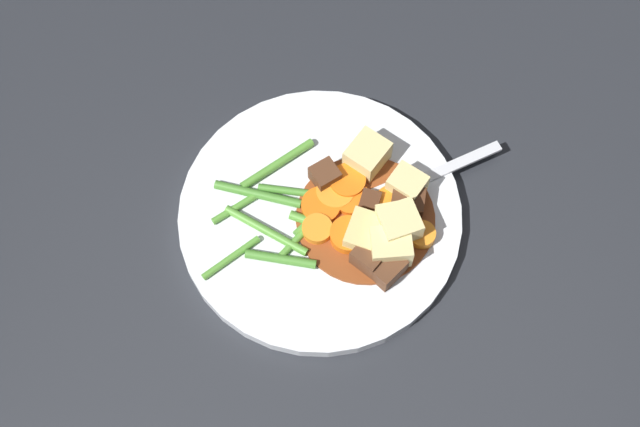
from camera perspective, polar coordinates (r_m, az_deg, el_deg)
name	(u,v)px	position (r m, az deg, el deg)	size (l,w,h in m)	color
ground_plane	(320,220)	(0.83, 0.00, -0.41)	(3.00, 3.00, 0.00)	#26282D
dinner_plate	(320,217)	(0.82, 0.00, -0.21)	(0.26, 0.26, 0.01)	white
stew_sauce	(366,216)	(0.81, 2.93, -0.13)	(0.13, 0.13, 0.00)	brown
carrot_slice_0	(391,201)	(0.82, 4.52, 0.77)	(0.03, 0.03, 0.01)	orange
carrot_slice_1	(335,192)	(0.82, 0.99, 1.38)	(0.04, 0.04, 0.01)	orange
carrot_slice_2	(317,206)	(0.81, -0.20, 0.49)	(0.04, 0.04, 0.01)	orange
carrot_slice_3	(315,229)	(0.80, -0.32, -1.00)	(0.03, 0.03, 0.01)	orange
carrot_slice_4	(422,235)	(0.81, 6.47, -1.38)	(0.02, 0.02, 0.01)	orange
carrot_slice_5	(349,235)	(0.80, 1.83, -1.39)	(0.03, 0.03, 0.01)	orange
carrot_slice_6	(351,198)	(0.82, 2.00, 0.97)	(0.03, 0.03, 0.01)	orange
carrot_slice_7	(348,182)	(0.82, 1.76, 2.00)	(0.03, 0.03, 0.01)	orange
potato_chunk_0	(365,234)	(0.79, 2.90, -1.31)	(0.04, 0.03, 0.03)	#E5CC7A
potato_chunk_1	(367,155)	(0.83, 3.02, 3.72)	(0.04, 0.03, 0.03)	#EAD68C
potato_chunk_2	(390,247)	(0.79, 4.49, -2.16)	(0.04, 0.03, 0.03)	#EAD68C
potato_chunk_3	(407,185)	(0.82, 5.54, 1.80)	(0.03, 0.03, 0.03)	#EAD68C
potato_chunk_4	(398,226)	(0.79, 5.01, -0.79)	(0.03, 0.03, 0.04)	#EAD68C
potato_chunk_5	(391,213)	(0.81, 4.54, 0.00)	(0.03, 0.02, 0.02)	#EAD68C
meat_chunk_0	(385,267)	(0.79, 4.18, -3.40)	(0.03, 0.03, 0.02)	#56331E
meat_chunk_1	(372,253)	(0.79, 3.32, -2.54)	(0.03, 0.03, 0.03)	#56331E
meat_chunk_2	(408,202)	(0.81, 5.59, 0.74)	(0.02, 0.03, 0.02)	#4C2B19
meat_chunk_3	(370,202)	(0.81, 3.19, 0.72)	(0.02, 0.02, 0.02)	#4C2B19
meat_chunk_4	(324,176)	(0.82, 0.27, 2.41)	(0.02, 0.02, 0.02)	#56331E
green_bean_0	(258,194)	(0.82, -3.97, 1.23)	(0.01, 0.01, 0.08)	#4C8E33
green_bean_1	(277,164)	(0.83, -2.72, 3.16)	(0.01, 0.01, 0.08)	#599E38
green_bean_2	(266,230)	(0.81, -3.43, -1.08)	(0.01, 0.01, 0.08)	#599E38
green_bean_3	(281,259)	(0.79, -2.51, -2.90)	(0.01, 0.01, 0.06)	#4C8E33
green_bean_4	(236,207)	(0.82, -5.33, 0.39)	(0.01, 0.01, 0.05)	#599E38
green_bean_5	(317,212)	(0.81, -0.21, 0.13)	(0.01, 0.01, 0.06)	#599E38
green_bean_6	(326,227)	(0.81, 0.37, -0.88)	(0.01, 0.01, 0.07)	#599E38
green_bean_7	(231,258)	(0.80, -5.67, -2.81)	(0.01, 0.01, 0.06)	#599E38
green_bean_8	(285,191)	(0.82, -2.21, 1.47)	(0.01, 0.01, 0.05)	#4C8E33
green_bean_9	(303,232)	(0.80, -1.09, -1.21)	(0.01, 0.01, 0.07)	#599E38
fork	(411,184)	(0.83, 5.79, 1.85)	(0.15, 0.11, 0.00)	silver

